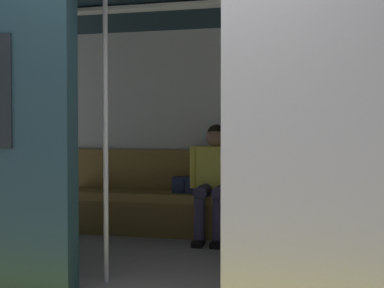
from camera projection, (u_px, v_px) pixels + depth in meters
train_car at (180, 82)px, 4.37m from camera, size 6.40×2.63×2.36m
bench_seat at (210, 204)px, 5.32m from camera, size 3.22×0.44×0.46m
person_seated at (215, 174)px, 5.25m from camera, size 0.55×0.67×1.18m
handbag at (185, 185)px, 5.44m from camera, size 0.26×0.15×0.17m
book at (259, 193)px, 5.27m from camera, size 0.25×0.27×0.03m
grab_pole_door at (106, 133)px, 3.74m from camera, size 0.04×0.04×2.22m
grab_pole_far at (226, 133)px, 3.60m from camera, size 0.04×0.04×2.22m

